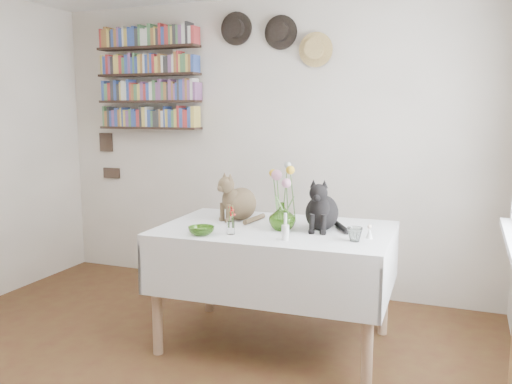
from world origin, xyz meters
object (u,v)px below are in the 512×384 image
at_px(bookshelf_unit, 149,79).
at_px(black_cat, 322,203).
at_px(dining_table, 276,257).
at_px(tabby_cat, 241,195).
at_px(flower_vase, 282,216).

bearing_deg(bookshelf_unit, black_cat, -27.59).
height_order(dining_table, tabby_cat, tabby_cat).
bearing_deg(flower_vase, tabby_cat, 149.59).
relative_size(flower_vase, bookshelf_unit, 0.18).
distance_m(flower_vase, bookshelf_unit, 2.20).
relative_size(dining_table, bookshelf_unit, 1.53).
distance_m(tabby_cat, flower_vase, 0.45).
bearing_deg(bookshelf_unit, tabby_cat, -34.39).
xyz_separation_m(tabby_cat, bookshelf_unit, (-1.28, 0.87, 0.87)).
xyz_separation_m(tabby_cat, flower_vase, (0.38, -0.22, -0.08)).
xyz_separation_m(black_cat, bookshelf_unit, (-1.89, 0.99, 0.87)).
xyz_separation_m(tabby_cat, black_cat, (0.61, -0.11, 0.00)).
bearing_deg(bookshelf_unit, dining_table, -33.25).
bearing_deg(black_cat, tabby_cat, 166.12).
bearing_deg(flower_vase, dining_table, 140.58).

